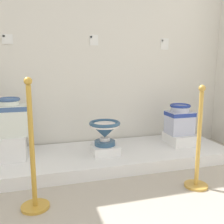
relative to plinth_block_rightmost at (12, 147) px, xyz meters
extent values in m
cube|color=silver|center=(1.05, 0.48, 1.19)|extent=(4.02, 0.06, 2.92)
cube|color=white|center=(1.05, -0.06, -0.20)|extent=(3.08, 0.97, 0.13)
cube|color=white|center=(0.00, 0.00, 0.00)|extent=(0.29, 0.31, 0.27)
cube|color=white|center=(0.00, 0.00, 0.30)|extent=(0.36, 0.26, 0.34)
cube|color=#415F94|center=(0.00, 0.00, 0.44)|extent=(0.37, 0.26, 0.05)
cylinder|color=white|center=(0.00, 0.00, 0.51)|extent=(0.21, 0.21, 0.06)
torus|color=#415F94|center=(0.00, 0.00, 0.54)|extent=(0.23, 0.23, 0.04)
cube|color=white|center=(1.03, -0.13, -0.08)|extent=(0.31, 0.30, 0.10)
cylinder|color=#305577|center=(1.03, -0.13, 0.00)|extent=(0.24, 0.24, 0.05)
cylinder|color=white|center=(1.03, -0.13, 0.04)|extent=(0.12, 0.12, 0.04)
cone|color=#305577|center=(1.03, -0.13, 0.15)|extent=(0.35, 0.35, 0.17)
cylinder|color=white|center=(1.03, -0.13, 0.21)|extent=(0.35, 0.35, 0.03)
torus|color=#305577|center=(1.03, -0.13, 0.23)|extent=(0.36, 0.36, 0.04)
cylinder|color=white|center=(1.03, -0.13, 0.23)|extent=(0.25, 0.25, 0.01)
cube|color=white|center=(2.07, -0.03, -0.07)|extent=(0.30, 0.39, 0.14)
cube|color=silver|center=(2.07, -0.03, 0.15)|extent=(0.32, 0.26, 0.30)
cube|color=navy|center=(2.07, -0.03, 0.27)|extent=(0.33, 0.27, 0.05)
cylinder|color=silver|center=(2.07, -0.03, 0.34)|extent=(0.24, 0.24, 0.07)
torus|color=navy|center=(2.07, -0.03, 0.38)|extent=(0.27, 0.27, 0.04)
cube|color=white|center=(-0.01, 0.44, 1.20)|extent=(0.12, 0.01, 0.11)
cube|color=slate|center=(-0.05, 0.44, 1.24)|extent=(0.02, 0.01, 0.02)
cube|color=white|center=(1.04, 0.44, 1.22)|extent=(0.11, 0.01, 0.13)
cube|color=#386BAD|center=(1.01, 0.44, 1.26)|extent=(0.02, 0.01, 0.02)
cube|color=white|center=(2.07, 0.44, 1.19)|extent=(0.12, 0.01, 0.15)
cube|color=slate|center=(2.03, 0.44, 1.24)|extent=(0.02, 0.01, 0.02)
cylinder|color=gold|center=(0.23, -0.89, -0.26)|extent=(0.23, 0.23, 0.02)
cylinder|color=gold|center=(0.23, -0.89, 0.25)|extent=(0.04, 0.04, 1.00)
sphere|color=gold|center=(0.23, -0.89, 0.78)|extent=(0.06, 0.06, 0.06)
cylinder|color=gold|center=(1.74, -0.93, -0.26)|extent=(0.23, 0.23, 0.02)
cylinder|color=gold|center=(1.74, -0.93, 0.21)|extent=(0.04, 0.04, 0.91)
sphere|color=gold|center=(1.74, -0.93, 0.69)|extent=(0.06, 0.06, 0.06)
camera|label=1|loc=(0.30, -2.94, 0.90)|focal=41.12mm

